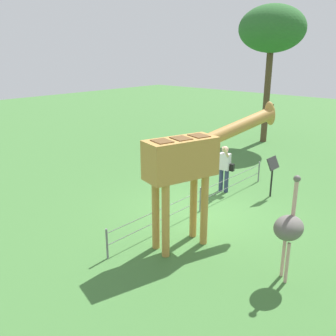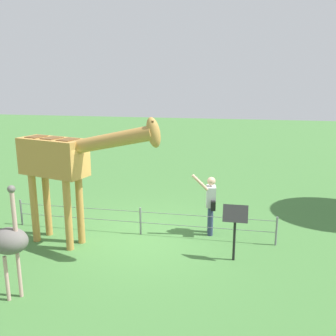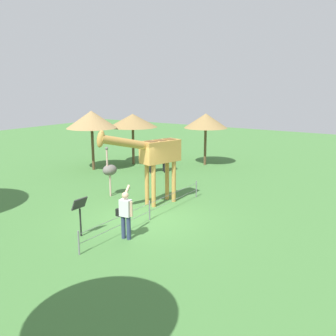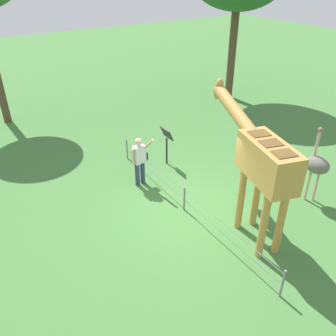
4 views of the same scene
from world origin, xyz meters
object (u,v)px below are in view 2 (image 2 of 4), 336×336
object	(u,v)px
giraffe	(64,162)
ostrich	(10,241)
visitor	(210,202)
info_sign	(235,221)

from	to	relation	value
giraffe	ostrich	xyz separation A→B (m)	(0.06, -2.42, -0.96)
visitor	info_sign	bearing A→B (deg)	-64.32
info_sign	ostrich	bearing A→B (deg)	-149.70
giraffe	info_sign	xyz separation A→B (m)	(4.09, -0.06, -1.18)
visitor	ostrich	bearing A→B (deg)	-132.07
giraffe	visitor	size ratio (longest dim) A/B	2.27
visitor	info_sign	size ratio (longest dim) A/B	1.28
ostrich	info_sign	world-z (taller)	ostrich
giraffe	info_sign	distance (m)	4.26
ostrich	info_sign	distance (m)	4.68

